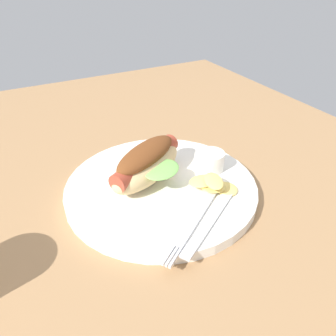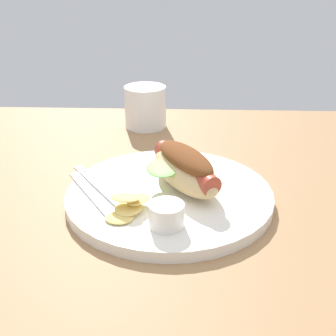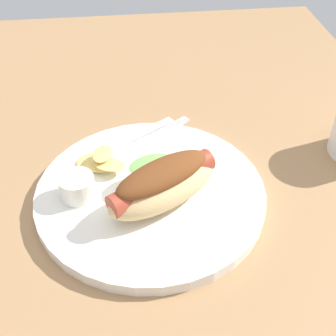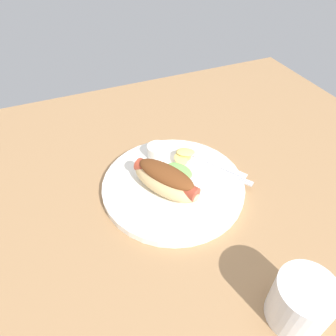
% 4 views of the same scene
% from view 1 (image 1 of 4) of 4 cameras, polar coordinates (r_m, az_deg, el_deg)
% --- Properties ---
extents(ground_plane, '(1.20, 0.90, 0.02)m').
position_cam_1_polar(ground_plane, '(0.55, 1.33, -4.02)').
color(ground_plane, '#9E754C').
extents(plate, '(0.29, 0.29, 0.02)m').
position_cam_1_polar(plate, '(0.53, -1.10, -3.45)').
color(plate, white).
rests_on(plate, ground_plane).
extents(hot_dog, '(0.13, 0.16, 0.06)m').
position_cam_1_polar(hot_dog, '(0.52, -3.62, 0.88)').
color(hot_dog, '#DBB77A').
rests_on(hot_dog, plate).
extents(sauce_ramekin, '(0.04, 0.04, 0.03)m').
position_cam_1_polar(sauce_ramekin, '(0.55, 7.35, 1.07)').
color(sauce_ramekin, white).
rests_on(sauce_ramekin, plate).
extents(fork, '(0.10, 0.14, 0.00)m').
position_cam_1_polar(fork, '(0.45, 4.50, -8.85)').
color(fork, silver).
rests_on(fork, plate).
extents(knife, '(0.10, 0.14, 0.00)m').
position_cam_1_polar(knife, '(0.46, 7.21, -8.55)').
color(knife, silver).
rests_on(knife, plate).
extents(chips_pile, '(0.06, 0.07, 0.02)m').
position_cam_1_polar(chips_pile, '(0.51, 7.73, -2.76)').
color(chips_pile, '#EAC968').
rests_on(chips_pile, plate).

